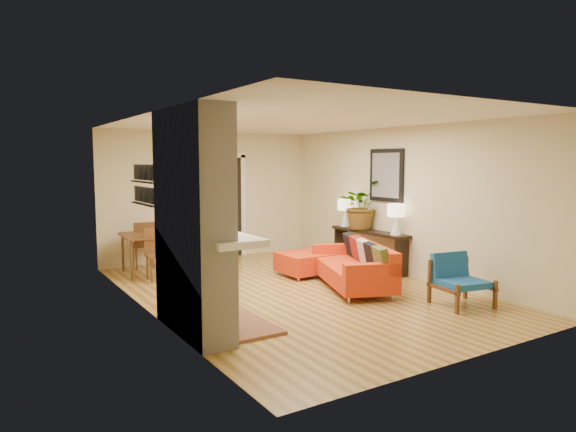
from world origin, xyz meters
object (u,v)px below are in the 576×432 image
sofa (357,266)px  lamp_far (345,209)px  console_table (369,238)px  houseplant (361,205)px  ottoman (303,263)px  dining_table (146,242)px  blue_chair (457,277)px  lamp_near (396,216)px

sofa → lamp_far: bearing=57.2°
console_table → houseplant: size_ratio=2.01×
ottoman → houseplant: (1.33, 0.05, 0.96)m
console_table → lamp_far: bearing=90.0°
sofa → ottoman: sofa is taller
sofa → dining_table: 3.75m
sofa → console_table: sofa is taller
sofa → ottoman: (-0.25, 1.15, -0.11)m
sofa → blue_chair: bearing=-69.7°
blue_chair → lamp_far: bearing=80.6°
dining_table → houseplant: size_ratio=1.79×
console_table → houseplant: (-0.01, 0.24, 0.61)m
houseplant → lamp_far: bearing=88.8°
lamp_far → houseplant: houseplant is taller
blue_chair → houseplant: (0.52, 2.72, 0.80)m
console_table → lamp_near: 0.84m
sofa → houseplant: houseplant is taller
blue_chair → dining_table: (-3.12, 4.25, 0.19)m
sofa → lamp_far: size_ratio=3.92×
lamp_far → houseplant: 0.51m
console_table → lamp_near: size_ratio=3.43×
lamp_near → houseplant: (-0.01, 0.93, 0.12)m
sofa → console_table: bearing=41.6°
dining_table → sofa: bearing=-46.9°
ottoman → lamp_far: 1.67m
lamp_near → lamp_far: size_ratio=1.00×
ottoman → dining_table: 2.81m
ottoman → lamp_near: size_ratio=1.47×
ottoman → lamp_near: bearing=-33.1°
sofa → blue_chair: (0.56, -1.52, 0.05)m
ottoman → lamp_far: size_ratio=1.47×
console_table → houseplant: bearing=92.4°
dining_table → lamp_far: 3.82m
blue_chair → houseplant: 2.88m
console_table → lamp_far: 0.87m
houseplant → blue_chair: bearing=-100.8°
sofa → houseplant: size_ratio=2.29×
sofa → console_table: (1.09, 0.97, 0.24)m
ottoman → blue_chair: size_ratio=1.00×
ottoman → lamp_far: lamp_far is taller
lamp_far → blue_chair: bearing=-99.4°
blue_chair → lamp_near: lamp_near is taller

